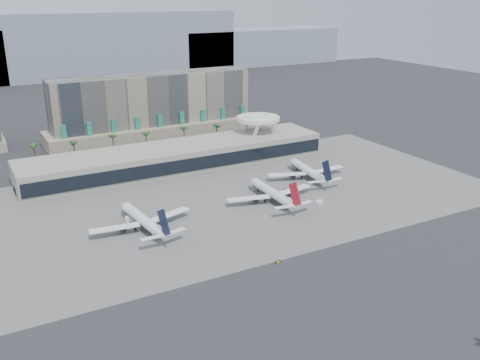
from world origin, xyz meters
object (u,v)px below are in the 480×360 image
airliner_left (143,220)px  service_vehicle_a (131,219)px  airliner_right (308,171)px  service_vehicle_b (319,203)px  taxiway_sign (278,262)px  airliner_centre (272,193)px

airliner_left → service_vehicle_a: airliner_left is taller
airliner_right → service_vehicle_b: 36.64m
service_vehicle_b → taxiway_sign: service_vehicle_b is taller
airliner_left → airliner_right: 98.12m
airliner_left → airliner_centre: size_ratio=1.00×
taxiway_sign → service_vehicle_a: bearing=104.5°
taxiway_sign → airliner_right: bearing=32.7°
service_vehicle_a → service_vehicle_b: bearing=5.6°
airliner_right → taxiway_sign: bearing=-124.2°
service_vehicle_a → service_vehicle_b: size_ratio=1.22×
airliner_left → service_vehicle_b: bearing=-15.0°
airliner_left → service_vehicle_a: (-2.29, 10.14, -2.87)m
airliner_centre → taxiway_sign: size_ratio=20.59×
airliner_left → service_vehicle_a: bearing=96.9°
airliner_left → airliner_right: (96.12, 19.67, -0.04)m
airliner_left → service_vehicle_b: 80.33m
airliner_right → service_vehicle_b: bearing=-109.9°
service_vehicle_b → service_vehicle_a: bearing=143.5°
service_vehicle_b → airliner_right: bearing=41.7°
airliner_left → airliner_centre: airliner_left is taller
airliner_centre → airliner_right: airliner_centre is taller
airliner_centre → service_vehicle_b: 21.80m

